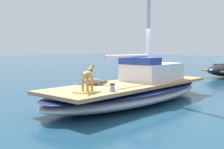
{
  "coord_description": "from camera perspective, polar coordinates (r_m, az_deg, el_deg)",
  "views": [
    {
      "loc": [
        5.85,
        -7.34,
        1.81
      ],
      "look_at": [
        0.0,
        -1.0,
        1.01
      ],
      "focal_mm": 45.41,
      "sensor_mm": 36.0,
      "label": 1
    }
  ],
  "objects": [
    {
      "name": "ground_plane",
      "position": [
        9.56,
        4.09,
        -5.63
      ],
      "size": [
        120.0,
        120.0,
        0.0
      ],
      "primitive_type": "plane",
      "color": "navy"
    },
    {
      "name": "sailboat_main",
      "position": [
        9.5,
        4.1,
        -3.65
      ],
      "size": [
        2.66,
        7.29,
        0.66
      ],
      "color": "#B2B7C1",
      "rests_on": "ground"
    },
    {
      "name": "cabin_house",
      "position": [
        10.33,
        7.89,
        0.78
      ],
      "size": [
        1.45,
        2.25,
        0.84
      ],
      "color": "silver",
      "rests_on": "sailboat_main"
    },
    {
      "name": "dog_grey",
      "position": [
        8.88,
        -3.61,
        -1.46
      ],
      "size": [
        0.71,
        0.75,
        0.22
      ],
      "color": "gray",
      "rests_on": "sailboat_main"
    },
    {
      "name": "dog_tan",
      "position": [
        7.58,
        -4.87,
        -0.23
      ],
      "size": [
        0.53,
        0.86,
        0.7
      ],
      "color": "tan",
      "rests_on": "sailboat_main"
    },
    {
      "name": "deck_winch",
      "position": [
        7.6,
        0.06,
        -2.66
      ],
      "size": [
        0.16,
        0.16,
        0.21
      ],
      "color": "#B7B7BC",
      "rests_on": "sailboat_main"
    },
    {
      "name": "coiled_rope",
      "position": [
        9.07,
        -2.54,
        -1.85
      ],
      "size": [
        0.32,
        0.32,
        0.04
      ],
      "primitive_type": "torus",
      "color": "beige",
      "rests_on": "sailboat_main"
    },
    {
      "name": "deck_towel",
      "position": [
        7.37,
        -5.37,
        -3.58
      ],
      "size": [
        0.65,
        0.53,
        0.03
      ],
      "primitive_type": "cube",
      "rotation": [
        0.0,
        0.0,
        0.35
      ],
      "color": "#D8D14C",
      "rests_on": "sailboat_main"
    }
  ]
}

